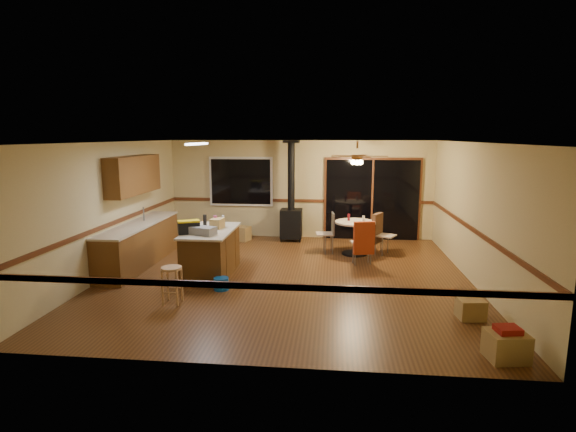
# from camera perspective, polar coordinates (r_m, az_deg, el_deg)

# --- Properties ---
(floor) EXTENTS (7.00, 7.00, 0.00)m
(floor) POSITION_cam_1_polar(r_m,az_deg,el_deg) (8.88, -0.20, -7.66)
(floor) COLOR #523017
(floor) RESTS_ON ground
(ceiling) EXTENTS (7.00, 7.00, 0.00)m
(ceiling) POSITION_cam_1_polar(r_m,az_deg,el_deg) (8.46, -0.21, 9.35)
(ceiling) COLOR silver
(ceiling) RESTS_ON ground
(wall_back) EXTENTS (7.00, 0.00, 7.00)m
(wall_back) POSITION_cam_1_polar(r_m,az_deg,el_deg) (12.03, 1.57, 3.39)
(wall_back) COLOR tan
(wall_back) RESTS_ON ground
(wall_front) EXTENTS (7.00, 0.00, 7.00)m
(wall_front) POSITION_cam_1_polar(r_m,az_deg,el_deg) (5.19, -4.33, -5.77)
(wall_front) COLOR tan
(wall_front) RESTS_ON ground
(wall_left) EXTENTS (0.00, 7.00, 7.00)m
(wall_left) POSITION_cam_1_polar(r_m,az_deg,el_deg) (9.59, -21.48, 0.95)
(wall_left) COLOR tan
(wall_left) RESTS_ON ground
(wall_right) EXTENTS (0.00, 7.00, 7.00)m
(wall_right) POSITION_cam_1_polar(r_m,az_deg,el_deg) (8.92, 22.77, 0.20)
(wall_right) COLOR tan
(wall_right) RESTS_ON ground
(chair_rail) EXTENTS (7.00, 7.00, 0.08)m
(chair_rail) POSITION_cam_1_polar(r_m,az_deg,el_deg) (8.63, -0.20, -1.33)
(chair_rail) COLOR #552A15
(chair_rail) RESTS_ON ground
(window) EXTENTS (1.72, 0.10, 1.32)m
(window) POSITION_cam_1_polar(r_m,az_deg,el_deg) (12.18, -6.00, 4.37)
(window) COLOR black
(window) RESTS_ON ground
(sliding_door) EXTENTS (2.52, 0.10, 2.10)m
(sliding_door) POSITION_cam_1_polar(r_m,az_deg,el_deg) (12.02, 10.62, 2.01)
(sliding_door) COLOR black
(sliding_door) RESTS_ON ground
(lower_cabinets) EXTENTS (0.60, 3.00, 0.86)m
(lower_cabinets) POSITION_cam_1_polar(r_m,az_deg,el_deg) (10.07, -18.34, -3.50)
(lower_cabinets) COLOR brown
(lower_cabinets) RESTS_ON ground
(countertop) EXTENTS (0.64, 3.04, 0.04)m
(countertop) POSITION_cam_1_polar(r_m,az_deg,el_deg) (9.98, -18.48, -0.99)
(countertop) COLOR #BCAD92
(countertop) RESTS_ON lower_cabinets
(upper_cabinets) EXTENTS (0.35, 2.00, 0.80)m
(upper_cabinets) POSITION_cam_1_polar(r_m,az_deg,el_deg) (10.07, -19.00, 4.95)
(upper_cabinets) COLOR brown
(upper_cabinets) RESTS_ON ground
(kitchen_island) EXTENTS (0.88, 1.68, 0.90)m
(kitchen_island) POSITION_cam_1_polar(r_m,az_deg,el_deg) (9.03, -9.74, -4.52)
(kitchen_island) COLOR #4D2F13
(kitchen_island) RESTS_ON ground
(wood_stove) EXTENTS (0.55, 0.50, 2.52)m
(wood_stove) POSITION_cam_1_polar(r_m,az_deg,el_deg) (11.68, 0.41, 0.36)
(wood_stove) COLOR black
(wood_stove) RESTS_ON ground
(ceiling_fan) EXTENTS (0.24, 0.24, 0.55)m
(ceiling_fan) POSITION_cam_1_polar(r_m,az_deg,el_deg) (10.24, 8.77, 7.21)
(ceiling_fan) COLOR brown
(ceiling_fan) RESTS_ON ceiling
(fluorescent_strip) EXTENTS (0.10, 1.20, 0.04)m
(fluorescent_strip) POSITION_cam_1_polar(r_m,az_deg,el_deg) (9.12, -11.47, 8.96)
(fluorescent_strip) COLOR white
(fluorescent_strip) RESTS_ON ceiling
(toolbox_grey) EXTENTS (0.54, 0.42, 0.15)m
(toolbox_grey) POSITION_cam_1_polar(r_m,az_deg,el_deg) (8.52, -10.77, -1.84)
(toolbox_grey) COLOR slate
(toolbox_grey) RESTS_ON kitchen_island
(toolbox_black) EXTENTS (0.45, 0.36, 0.22)m
(toolbox_black) POSITION_cam_1_polar(r_m,az_deg,el_deg) (8.65, -12.49, -1.48)
(toolbox_black) COLOR black
(toolbox_black) RESTS_ON kitchen_island
(toolbox_yellow_lid) EXTENTS (0.45, 0.36, 0.03)m
(toolbox_yellow_lid) POSITION_cam_1_polar(r_m,az_deg,el_deg) (8.63, -12.52, -0.66)
(toolbox_yellow_lid) COLOR gold
(toolbox_yellow_lid) RESTS_ON toolbox_black
(box_on_island) EXTENTS (0.26, 0.32, 0.19)m
(box_on_island) POSITION_cam_1_polar(r_m,az_deg,el_deg) (9.06, -8.97, -0.92)
(box_on_island) COLOR #9B7C45
(box_on_island) RESTS_ON kitchen_island
(bottle_dark) EXTENTS (0.09, 0.09, 0.26)m
(bottle_dark) POSITION_cam_1_polar(r_m,az_deg,el_deg) (9.14, -10.51, -0.65)
(bottle_dark) COLOR black
(bottle_dark) RESTS_ON kitchen_island
(bottle_pink) EXTENTS (0.08, 0.08, 0.23)m
(bottle_pink) POSITION_cam_1_polar(r_m,az_deg,el_deg) (9.17, -9.20, -0.68)
(bottle_pink) COLOR #D84C8C
(bottle_pink) RESTS_ON kitchen_island
(bottle_white) EXTENTS (0.06, 0.06, 0.18)m
(bottle_white) POSITION_cam_1_polar(r_m,az_deg,el_deg) (9.48, -8.24, -0.45)
(bottle_white) COLOR white
(bottle_white) RESTS_ON kitchen_island
(bar_stool) EXTENTS (0.44, 0.44, 0.61)m
(bar_stool) POSITION_cam_1_polar(r_m,az_deg,el_deg) (7.67, -14.49, -8.50)
(bar_stool) COLOR tan
(bar_stool) RESTS_ON floor
(blue_bucket) EXTENTS (0.32, 0.32, 0.22)m
(blue_bucket) POSITION_cam_1_polar(r_m,az_deg,el_deg) (8.19, -8.48, -8.51)
(blue_bucket) COLOR #0D51B9
(blue_bucket) RESTS_ON floor
(dining_table) EXTENTS (0.93, 0.93, 0.78)m
(dining_table) POSITION_cam_1_polar(r_m,az_deg,el_deg) (10.46, 8.52, -2.01)
(dining_table) COLOR black
(dining_table) RESTS_ON ground
(glass_red) EXTENTS (0.08, 0.08, 0.16)m
(glass_red) POSITION_cam_1_polar(r_m,az_deg,el_deg) (10.49, 7.72, -0.14)
(glass_red) COLOR #590C14
(glass_red) RESTS_ON dining_table
(glass_cream) EXTENTS (0.08, 0.08, 0.15)m
(glass_cream) POSITION_cam_1_polar(r_m,az_deg,el_deg) (10.36, 9.57, -0.35)
(glass_cream) COLOR beige
(glass_cream) RESTS_ON dining_table
(chair_left) EXTENTS (0.45, 0.45, 0.51)m
(chair_left) POSITION_cam_1_polar(r_m,az_deg,el_deg) (10.55, 5.27, -1.53)
(chair_left) COLOR tan
(chair_left) RESTS_ON ground
(chair_near) EXTENTS (0.51, 0.54, 0.70)m
(chair_near) POSITION_cam_1_polar(r_m,az_deg,el_deg) (9.60, 9.59, -2.75)
(chair_near) COLOR tan
(chair_near) RESTS_ON ground
(chair_right) EXTENTS (0.60, 0.59, 0.70)m
(chair_right) POSITION_cam_1_polar(r_m,az_deg,el_deg) (10.62, 11.40, -1.56)
(chair_right) COLOR tan
(chair_right) RESTS_ON ground
(box_under_window) EXTENTS (0.56, 0.49, 0.37)m
(box_under_window) POSITION_cam_1_polar(r_m,az_deg,el_deg) (11.87, -6.05, -2.21)
(box_under_window) COLOR #9B7C45
(box_under_window) RESTS_ON floor
(box_corner_a) EXTENTS (0.52, 0.46, 0.35)m
(box_corner_a) POSITION_cam_1_polar(r_m,az_deg,el_deg) (6.34, 25.99, -14.60)
(box_corner_a) COLOR #9B7C45
(box_corner_a) RESTS_ON floor
(box_corner_b) EXTENTS (0.41, 0.36, 0.30)m
(box_corner_b) POSITION_cam_1_polar(r_m,az_deg,el_deg) (7.43, 22.18, -10.85)
(box_corner_b) COLOR #9B7C45
(box_corner_b) RESTS_ON floor
(box_small_red) EXTENTS (0.31, 0.27, 0.07)m
(box_small_red) POSITION_cam_1_polar(r_m,az_deg,el_deg) (6.26, 26.14, -12.82)
(box_small_red) COLOR maroon
(box_small_red) RESTS_ON box_corner_a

